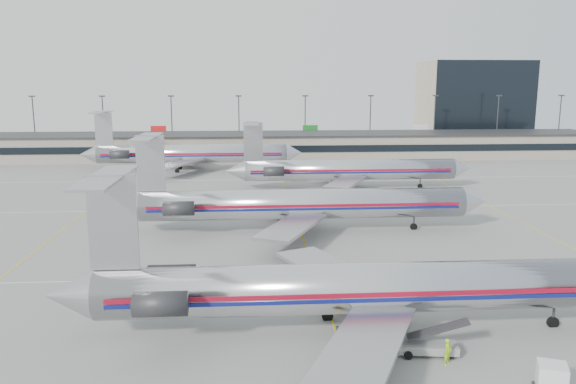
{
  "coord_description": "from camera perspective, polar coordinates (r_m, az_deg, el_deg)",
  "views": [
    {
      "loc": [
        -6.24,
        -41.2,
        18.11
      ],
      "look_at": [
        -1.36,
        29.57,
        4.5
      ],
      "focal_mm": 35.0,
      "sensor_mm": 36.0,
      "label": 1
    }
  ],
  "objects": [
    {
      "name": "jet_back_row",
      "position": [
        121.23,
        -10.11,
        3.88
      ],
      "size": [
        46.9,
        28.85,
        12.82
      ],
      "color": "silver",
      "rests_on": "ground"
    },
    {
      "name": "jet_third_row",
      "position": [
        98.96,
        5.81,
        2.29
      ],
      "size": [
        43.45,
        26.73,
        11.88
      ],
      "color": "silver",
      "rests_on": "ground"
    },
    {
      "name": "uld_container",
      "position": [
        38.03,
        25.21,
        -16.93
      ],
      "size": [
        2.4,
        2.22,
        2.04
      ],
      "rotation": [
        0.0,
        0.0,
        -0.38
      ],
      "color": "#2D2D30",
      "rests_on": "ground"
    },
    {
      "name": "ramp_worker_far",
      "position": [
        38.68,
        25.27,
        -16.75
      ],
      "size": [
        1.04,
        0.98,
        1.71
      ],
      "primitive_type": "imported",
      "rotation": [
        0.0,
        0.0,
        -0.53
      ],
      "color": "#83D313",
      "rests_on": "ground"
    },
    {
      "name": "jet_foreground",
      "position": [
        41.9,
        7.31,
        -9.58
      ],
      "size": [
        46.6,
        27.44,
        12.2
      ],
      "color": "silver",
      "rests_on": "ground"
    },
    {
      "name": "jet_second_row",
      "position": [
        69.61,
        0.81,
        -1.2
      ],
      "size": [
        46.95,
        27.65,
        12.29
      ],
      "color": "silver",
      "rests_on": "ground"
    },
    {
      "name": "distant_building",
      "position": [
        182.53,
        18.22,
        8.57
      ],
      "size": [
        30.0,
        20.0,
        25.0
      ],
      "primitive_type": "cube",
      "color": "tan",
      "rests_on": "ground"
    },
    {
      "name": "belt_loader",
      "position": [
        40.71,
        14.1,
        -14.85
      ],
      "size": [
        4.89,
        1.99,
        2.53
      ],
      "rotation": [
        0.0,
        0.0,
        -0.13
      ],
      "color": "gray",
      "rests_on": "ground"
    },
    {
      "name": "ramp_worker_near",
      "position": [
        39.64,
        15.92,
        -15.34
      ],
      "size": [
        0.76,
        0.75,
        1.78
      ],
      "primitive_type": "imported",
      "rotation": [
        0.0,
        0.0,
        0.74
      ],
      "color": "#9DDC14",
      "rests_on": "ground"
    },
    {
      "name": "terminal",
      "position": [
        140.11,
        -1.37,
        4.73
      ],
      "size": [
        162.0,
        17.0,
        6.25
      ],
      "color": "gray",
      "rests_on": "ground"
    },
    {
      "name": "ground",
      "position": [
        45.44,
        4.39,
        -12.67
      ],
      "size": [
        260.0,
        260.0,
        0.0
      ],
      "primitive_type": "plane",
      "color": "gray",
      "rests_on": "ground"
    },
    {
      "name": "light_mast_row",
      "position": [
        153.62,
        -1.62,
        7.3
      ],
      "size": [
        163.6,
        0.4,
        15.28
      ],
      "color": "#38383D",
      "rests_on": "ground"
    },
    {
      "name": "apron_markings",
      "position": [
        54.66,
        2.87,
        -8.49
      ],
      "size": [
        160.0,
        0.15,
        0.02
      ],
      "primitive_type": "cube",
      "color": "silver",
      "rests_on": "ground"
    }
  ]
}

